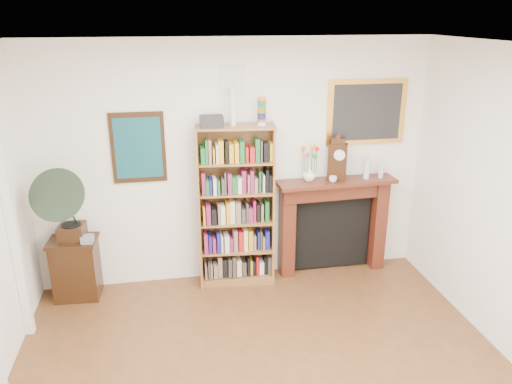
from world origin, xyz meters
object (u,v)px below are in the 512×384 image
cd_stack (87,239)px  side_cabinet (76,268)px  bookshelf (236,198)px  bottle_left (367,169)px  bottle_right (381,170)px  flower_vase (309,174)px  fireplace (333,217)px  teacup (333,179)px  gramophone (65,201)px  mantel_clock (337,160)px

cd_stack → side_cabinet: bearing=149.2°
bookshelf → bottle_left: (1.54, 0.00, 0.26)m
bottle_right → cd_stack: bearing=-177.6°
flower_vase → fireplace: bearing=4.7°
side_cabinet → bottle_right: size_ratio=3.52×
bookshelf → bottle_right: bookshelf is taller
cd_stack → teacup: (2.76, 0.08, 0.49)m
gramophone → cd_stack: bearing=14.8°
bottle_left → bottle_right: bearing=-0.2°
fireplace → cd_stack: fireplace is taller
flower_vase → teacup: bearing=-21.1°
teacup → bottle_left: size_ratio=0.38×
mantel_clock → flower_vase: bearing=-161.4°
fireplace → bottle_left: (0.36, -0.07, 0.61)m
bookshelf → mantel_clock: bearing=6.5°
side_cabinet → fireplace: size_ratio=0.49×
side_cabinet → bottle_right: (3.54, 0.03, 0.94)m
side_cabinet → bottle_right: 3.66m
bottle_left → side_cabinet: bearing=-179.4°
fireplace → bottle_right: (0.54, -0.07, 0.59)m
flower_vase → bottle_right: bottle_right is taller
bookshelf → gramophone: bearing=-169.7°
gramophone → fireplace: bearing=9.4°
fireplace → flower_vase: bearing=-177.8°
bottle_right → bookshelf: bearing=-179.9°
side_cabinet → fireplace: 3.03m
teacup → bottle_left: 0.44m
side_cabinet → gramophone: gramophone is taller
bookshelf → bottle_left: size_ratio=9.04×
side_cabinet → gramophone: (0.01, -0.14, 0.85)m
gramophone → teacup: gramophone is taller
side_cabinet → fireplace: fireplace is taller
gramophone → flower_vase: gramophone is taller
cd_stack → mantel_clock: size_ratio=0.24×
bottle_left → bottle_right: size_ratio=1.20×
bookshelf → cd_stack: 1.67m
bookshelf → cd_stack: size_ratio=18.09×
bookshelf → fireplace: (1.19, 0.07, -0.35)m
side_cabinet → mantel_clock: 3.19m
fireplace → flower_vase: 0.66m
bookshelf → fireplace: 1.24m
flower_vase → bottle_left: 0.68m
gramophone → bottle_right: gramophone is taller
cd_stack → flower_vase: bearing=4.2°
mantel_clock → side_cabinet: bearing=-157.8°
teacup → bottle_right: 0.61m
fireplace → mantel_clock: bearing=-91.9°
gramophone → teacup: bearing=7.0°
side_cabinet → teacup: (2.93, -0.02, 0.88)m
bookshelf → cd_stack: bearing=-170.2°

